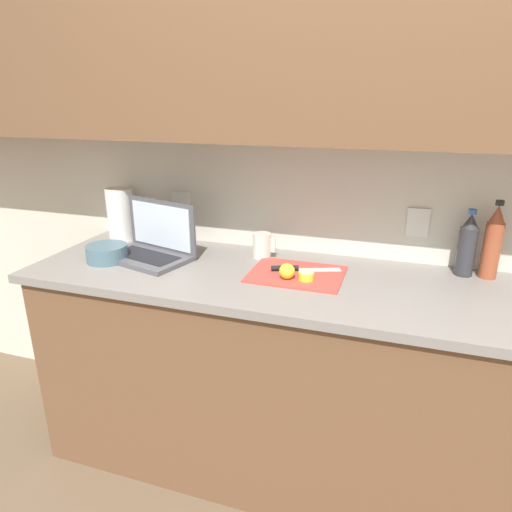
# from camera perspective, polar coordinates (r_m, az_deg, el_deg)

# --- Properties ---
(ground_plane) EXTENTS (12.00, 12.00, 0.00)m
(ground_plane) POSITION_cam_1_polar(r_m,az_deg,el_deg) (2.28, 9.42, -25.21)
(ground_plane) COLOR brown
(ground_plane) RESTS_ON ground
(wall_back) EXTENTS (5.20, 0.38, 2.60)m
(wall_back) POSITION_cam_1_polar(r_m,az_deg,el_deg) (1.89, 13.47, 17.82)
(wall_back) COLOR silver
(wall_back) RESTS_ON ground_plane
(counter_unit) EXTENTS (2.59, 0.66, 0.92)m
(counter_unit) POSITION_cam_1_polar(r_m,az_deg,el_deg) (1.98, 10.84, -15.56)
(counter_unit) COLOR brown
(counter_unit) RESTS_ON ground_plane
(laptop) EXTENTS (0.43, 0.32, 0.25)m
(laptop) POSITION_cam_1_polar(r_m,az_deg,el_deg) (2.05, -12.87, 1.40)
(laptop) COLOR #515156
(laptop) RESTS_ON counter_unit
(cutting_board) EXTENTS (0.37, 0.29, 0.01)m
(cutting_board) POSITION_cam_1_polar(r_m,az_deg,el_deg) (1.83, 5.07, -2.27)
(cutting_board) COLOR #D1473D
(cutting_board) RESTS_ON counter_unit
(knife) EXTENTS (0.27, 0.13, 0.02)m
(knife) POSITION_cam_1_polar(r_m,az_deg,el_deg) (1.85, 4.75, -1.58)
(knife) COLOR silver
(knife) RESTS_ON cutting_board
(lemon_half_cut) EXTENTS (0.06, 0.06, 0.03)m
(lemon_half_cut) POSITION_cam_1_polar(r_m,az_deg,el_deg) (1.76, 6.30, -2.47)
(lemon_half_cut) COLOR yellow
(lemon_half_cut) RESTS_ON cutting_board
(lemon_whole_beside) EXTENTS (0.06, 0.06, 0.06)m
(lemon_whole_beside) POSITION_cam_1_polar(r_m,az_deg,el_deg) (1.76, 3.89, -1.90)
(lemon_whole_beside) COLOR yellow
(lemon_whole_beside) RESTS_ON cutting_board
(bottle_green_soda) EXTENTS (0.07, 0.07, 0.31)m
(bottle_green_soda) POSITION_cam_1_polar(r_m,az_deg,el_deg) (1.97, 27.48, 1.46)
(bottle_green_soda) COLOR #A34C2D
(bottle_green_soda) RESTS_ON counter_unit
(bottle_oil_tall) EXTENTS (0.07, 0.07, 0.27)m
(bottle_oil_tall) POSITION_cam_1_polar(r_m,az_deg,el_deg) (1.97, 24.89, 1.20)
(bottle_oil_tall) COLOR #333338
(bottle_oil_tall) RESTS_ON counter_unit
(measuring_cup) EXTENTS (0.10, 0.08, 0.11)m
(measuring_cup) POSITION_cam_1_polar(r_m,az_deg,el_deg) (2.01, 0.77, 1.34)
(measuring_cup) COLOR silver
(measuring_cup) RESTS_ON counter_unit
(bowl_white) EXTENTS (0.17, 0.17, 0.07)m
(bowl_white) POSITION_cam_1_polar(r_m,az_deg,el_deg) (2.07, -18.14, 0.36)
(bowl_white) COLOR slate
(bowl_white) RESTS_ON counter_unit
(paper_towel_roll) EXTENTS (0.13, 0.13, 0.25)m
(paper_towel_roll) POSITION_cam_1_polar(r_m,az_deg,el_deg) (2.34, -16.54, 5.04)
(paper_towel_roll) COLOR white
(paper_towel_roll) RESTS_ON counter_unit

